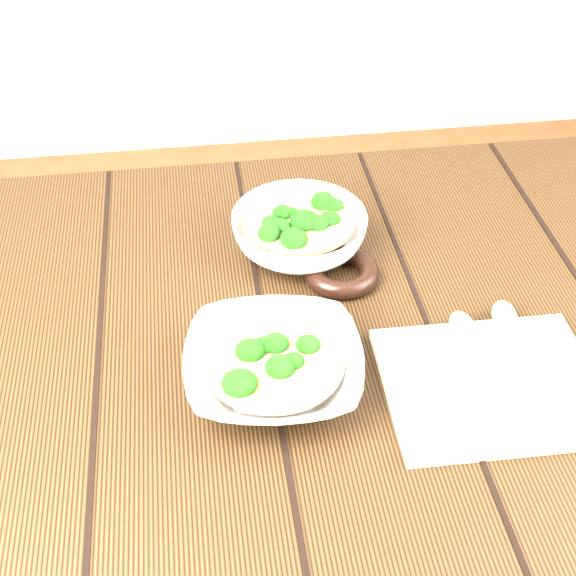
{
  "coord_description": "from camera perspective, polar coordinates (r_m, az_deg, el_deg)",
  "views": [
    {
      "loc": [
        -0.09,
        -0.7,
        1.42
      ],
      "look_at": [
        0.01,
        0.02,
        0.8
      ],
      "focal_mm": 50.0,
      "sensor_mm": 36.0,
      "label": 1
    }
  ],
  "objects": [
    {
      "name": "trivet",
      "position": [
        1.05,
        3.82,
        1.15
      ],
      "size": [
        0.13,
        0.13,
        0.02
      ],
      "primitive_type": "torus",
      "rotation": [
        0.0,
        0.0,
        0.31
      ],
      "color": "black",
      "rests_on": "table"
    },
    {
      "name": "spoon_left",
      "position": [
        0.96,
        12.83,
        -4.28
      ],
      "size": [
        0.04,
        0.2,
        0.01
      ],
      "color": "#B5AF9F",
      "rests_on": "napkin"
    },
    {
      "name": "spoon_right",
      "position": [
        0.98,
        15.31,
        -3.41
      ],
      "size": [
        0.07,
        0.2,
        0.01
      ],
      "color": "#B5AF9F",
      "rests_on": "napkin"
    },
    {
      "name": "soup_bowl_back",
      "position": [
        1.08,
        0.8,
        4.03
      ],
      "size": [
        0.23,
        0.23,
        0.07
      ],
      "color": "silver",
      "rests_on": "table"
    },
    {
      "name": "soup_bowl_front",
      "position": [
        0.9,
        -1.04,
        -5.66
      ],
      "size": [
        0.22,
        0.22,
        0.06
      ],
      "color": "silver",
      "rests_on": "table"
    },
    {
      "name": "napkin",
      "position": [
        0.94,
        14.23,
        -6.68
      ],
      "size": [
        0.24,
        0.2,
        0.01
      ],
      "primitive_type": "cube",
      "rotation": [
        0.0,
        0.0,
        -0.02
      ],
      "color": "beige",
      "rests_on": "table"
    },
    {
      "name": "table",
      "position": [
        1.06,
        -0.42,
        -7.78
      ],
      "size": [
        1.2,
        0.8,
        0.75
      ],
      "color": "#2F1F0D",
      "rests_on": "ground"
    }
  ]
}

